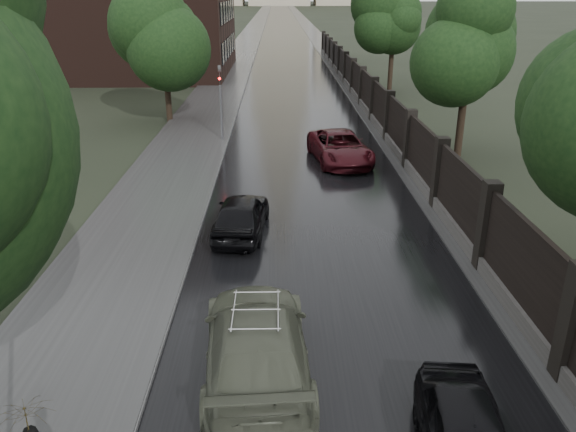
# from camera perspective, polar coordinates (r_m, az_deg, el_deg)

# --- Properties ---
(road) EXTENTS (8.00, 420.00, 0.02)m
(road) POSITION_cam_1_polar(r_m,az_deg,el_deg) (194.69, -0.74, 19.81)
(road) COLOR black
(road) RESTS_ON ground
(sidewalk_left) EXTENTS (4.00, 420.00, 0.16)m
(sidewalk_left) POSITION_cam_1_polar(r_m,az_deg,el_deg) (194.74, -2.61, 19.81)
(sidewalk_left) COLOR #2D2D2D
(sidewalk_left) RESTS_ON ground
(verge_right) EXTENTS (3.00, 420.00, 0.08)m
(verge_right) POSITION_cam_1_polar(r_m,az_deg,el_deg) (194.81, 0.98, 19.82)
(verge_right) COLOR #2D2D2D
(verge_right) RESTS_ON ground
(fence_right) EXTENTS (0.45, 75.72, 2.70)m
(fence_right) POSITION_cam_1_polar(r_m,az_deg,el_deg) (37.62, 8.18, 11.72)
(fence_right) COLOR #383533
(fence_right) RESTS_ON ground
(tree_left_far) EXTENTS (4.25, 4.25, 7.39)m
(tree_left_far) POSITION_cam_1_polar(r_m,az_deg,el_deg) (35.26, -12.59, 17.70)
(tree_left_far) COLOR black
(tree_left_far) RESTS_ON ground
(tree_right_b) EXTENTS (4.08, 4.08, 7.01)m
(tree_right_b) POSITION_cam_1_polar(r_m,az_deg,el_deg) (28.10, 17.93, 15.60)
(tree_right_b) COLOR black
(tree_right_b) RESTS_ON ground
(tree_right_c) EXTENTS (4.08, 4.08, 7.01)m
(tree_right_c) POSITION_cam_1_polar(r_m,az_deg,el_deg) (45.49, 10.66, 18.34)
(tree_right_c) COLOR black
(tree_right_c) RESTS_ON ground
(traffic_light) EXTENTS (0.16, 0.32, 4.00)m
(traffic_light) POSITION_cam_1_polar(r_m,az_deg,el_deg) (30.14, -6.87, 11.93)
(traffic_light) COLOR #59595E
(traffic_light) RESTS_ON ground
(volga_sedan) EXTENTS (2.50, 5.48, 1.55)m
(volga_sedan) POSITION_cam_1_polar(r_m,az_deg,el_deg) (11.96, -3.20, -12.86)
(volga_sedan) COLOR #4C5040
(volga_sedan) RESTS_ON ground
(hatchback_left) EXTENTS (1.95, 4.11, 1.36)m
(hatchback_left) POSITION_cam_1_polar(r_m,az_deg,el_deg) (18.67, -4.79, 0.16)
(hatchback_left) COLOR black
(hatchback_left) RESTS_ON ground
(car_right_far) EXTENTS (3.05, 5.41, 1.43)m
(car_right_far) POSITION_cam_1_polar(r_m,az_deg,el_deg) (26.69, 5.30, 6.97)
(car_right_far) COLOR black
(car_right_far) RESTS_ON ground
(pedestrian_umbrella) EXTENTS (0.89, 0.90, 2.30)m
(pedestrian_umbrella) POSITION_cam_1_polar(r_m,az_deg,el_deg) (9.52, -24.95, -18.89)
(pedestrian_umbrella) COLOR black
(pedestrian_umbrella) RESTS_ON sidewalk_left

